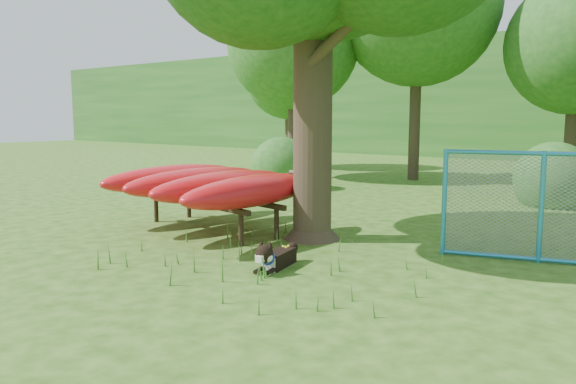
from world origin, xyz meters
The scene contains 11 objects.
ground centered at (0.00, 0.00, 0.00)m, with size 80.00×80.00×0.00m, color #275210.
wooden_post centered at (-0.57, 2.49, 0.71)m, with size 0.37×0.14×1.34m.
kayak_rack centered at (-2.24, 2.02, 0.86)m, with size 3.49×3.73×1.12m.
husky_dog centered at (0.39, 0.66, 0.16)m, with size 0.42×1.04×0.46m.
fence_section centered at (3.15, 3.28, 0.81)m, with size 2.65×0.87×2.68m.
wildflower_clump centered at (0.27, 1.05, 0.20)m, with size 0.12×0.11×0.25m.
bg_tree_a centered at (-6.50, 10.00, 4.48)m, with size 4.40×4.40×6.70m.
bg_tree_b centered at (-3.00, 12.00, 5.61)m, with size 5.20×5.20×8.22m.
bg_tree_f centered at (-9.00, 13.00, 3.73)m, with size 3.60×3.60×5.55m.
shrub_left centered at (-5.00, 7.50, 0.00)m, with size 1.80×1.80×1.80m, color #255D1E.
shrub_mid centered at (2.00, 9.00, 0.00)m, with size 1.80×1.80×1.80m, color #255D1E.
Camera 1 is at (5.18, -5.14, 2.10)m, focal length 35.00 mm.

